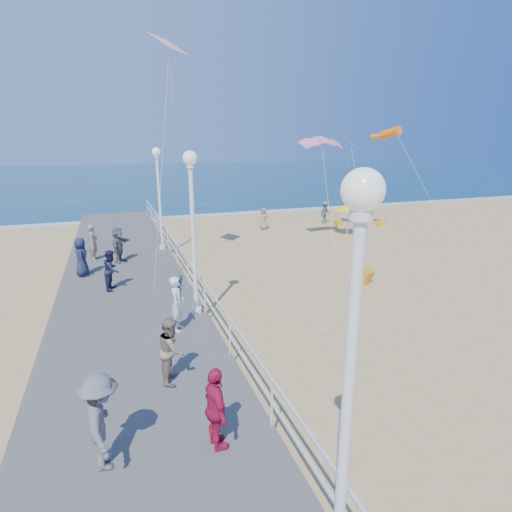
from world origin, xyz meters
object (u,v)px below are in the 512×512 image
object	(u,v)px
woman_holding_toddler	(177,304)
spectator_4	(81,257)
beach_walker_b	(365,201)
beach_chair_left	(339,223)
lamp_post_far	(159,188)
spectator_5	(119,245)
lamp_post_near	(351,357)
spectator_2	(102,422)
spectator_3	(216,409)
beach_walker_c	(264,219)
spectator_7	(112,270)
toddler_held	(181,288)
spectator_1	(172,350)
box_kite	(364,277)
lamp_post_mid	(193,218)
beach_walker_a	(325,212)
beach_umbrella	(349,207)
beach_chair_right	(380,224)

from	to	relation	value
woman_holding_toddler	spectator_4	world-z (taller)	woman_holding_toddler
beach_walker_b	beach_chair_left	world-z (taller)	beach_walker_b
lamp_post_far	spectator_5	distance (m)	3.75
lamp_post_near	spectator_2	bearing A→B (deg)	133.08
spectator_3	beach_walker_c	distance (m)	21.57
beach_chair_left	spectator_7	bearing A→B (deg)	-149.13
lamp_post_far	toddler_held	distance (m)	10.09
spectator_1	beach_walker_b	size ratio (longest dim) A/B	0.85
box_kite	spectator_5	bearing A→B (deg)	126.47
lamp_post_mid	toddler_held	bearing A→B (deg)	-125.41
lamp_post_mid	spectator_3	xyz separation A→B (m)	(-0.89, -6.19, -2.44)
woman_holding_toddler	beach_chair_left	world-z (taller)	woman_holding_toddler
lamp_post_far	woman_holding_toddler	bearing A→B (deg)	-94.39
spectator_2	spectator_5	world-z (taller)	spectator_2
lamp_post_near	spectator_1	world-z (taller)	lamp_post_near
beach_walker_a	box_kite	world-z (taller)	beach_walker_a
lamp_post_near	spectator_7	world-z (taller)	lamp_post_near
spectator_3	toddler_held	bearing A→B (deg)	-8.12
toddler_held	beach_walker_c	world-z (taller)	toddler_held
box_kite	beach_umbrella	xyz separation A→B (m)	(4.45, 8.40, 1.61)
beach_umbrella	box_kite	bearing A→B (deg)	-117.92
beach_umbrella	spectator_4	bearing A→B (deg)	-164.76
beach_walker_b	beach_umbrella	distance (m)	10.37
lamp_post_near	beach_umbrella	distance (m)	22.55
lamp_post_near	spectator_3	size ratio (longest dim) A/B	3.23
lamp_post_far	spectator_4	bearing A→B (deg)	-138.08
lamp_post_mid	spectator_5	distance (m)	7.90
spectator_2	beach_chair_right	distance (m)	25.83
toddler_held	spectator_4	bearing A→B (deg)	47.75
woman_holding_toddler	beach_chair_left	bearing A→B (deg)	-23.80
lamp_post_mid	spectator_3	size ratio (longest dim) A/B	3.23
beach_walker_b	spectator_4	bearing A→B (deg)	79.05
lamp_post_near	beach_chair_right	size ratio (longest dim) A/B	9.67
lamp_post_near	spectator_3	xyz separation A→B (m)	(-0.89, 2.81, -2.44)
toddler_held	spectator_2	world-z (taller)	spectator_2
toddler_held	woman_holding_toddler	bearing A→B (deg)	156.47
spectator_1	toddler_held	bearing A→B (deg)	0.82
spectator_4	beach_walker_c	bearing A→B (deg)	-57.00
lamp_post_far	beach_chair_left	size ratio (longest dim) A/B	9.67
spectator_3	spectator_1	bearing A→B (deg)	4.52
spectator_4	box_kite	size ratio (longest dim) A/B	2.79
spectator_2	beach_umbrella	xyz separation A→B (m)	(14.99, 15.88, 0.61)
lamp_post_near	beach_umbrella	xyz separation A→B (m)	(12.14, 18.93, -1.75)
beach_walker_b	beach_chair_right	bearing A→B (deg)	115.94
beach_chair_left	beach_walker_a	bearing A→B (deg)	111.05
woman_holding_toddler	beach_chair_right	world-z (taller)	woman_holding_toddler
spectator_3	spectator_5	xyz separation A→B (m)	(-1.35, 13.38, 0.04)
lamp_post_mid	beach_walker_a	xyz separation A→B (m)	(12.83, 14.13, -2.81)
toddler_held	box_kite	world-z (taller)	toddler_held
spectator_4	box_kite	world-z (taller)	spectator_4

